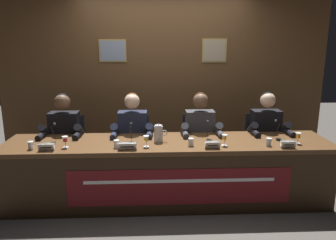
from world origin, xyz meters
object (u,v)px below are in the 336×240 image
(nameplate_center_right, at_px, (212,145))
(water_cup_far_right, at_px, (269,142))
(conference_table, at_px, (169,163))
(nameplate_far_left, at_px, (46,147))
(microphone_far_left, at_px, (53,137))
(juice_glass_center_left, at_px, (146,139))
(panelist_far_right, at_px, (267,133))
(water_cup_far_left, at_px, (31,146))
(nameplate_center_left, at_px, (127,146))
(juice_glass_far_right, at_px, (298,136))
(microphone_far_right, at_px, (278,133))
(juice_glass_far_left, at_px, (65,140))
(nameplate_far_right, at_px, (288,144))
(microphone_center_left, at_px, (131,137))
(water_cup_center_right, at_px, (191,142))
(water_cup_center_left, at_px, (117,144))
(juice_glass_center_right, at_px, (224,138))
(microphone_center_right, at_px, (209,134))
(chair_far_right, at_px, (261,149))
(panelist_center_right, at_px, (200,134))
(chair_center_right, at_px, (198,149))
(panelist_far_left, at_px, (63,135))
(panelist_center_left, at_px, (133,135))
(chair_center_left, at_px, (134,150))
(chair_far_left, at_px, (69,151))
(water_pitcher_central, at_px, (159,133))

(nameplate_center_right, height_order, water_cup_far_right, water_cup_far_right)
(conference_table, height_order, nameplate_far_left, nameplate_far_left)
(nameplate_far_left, distance_m, microphone_far_left, 0.26)
(juice_glass_center_left, relative_size, panelist_far_right, 0.10)
(water_cup_far_left, relative_size, nameplate_center_left, 0.43)
(juice_glass_far_right, bearing_deg, water_cup_far_right, -169.92)
(conference_table, xyz_separation_m, microphone_far_right, (1.27, 0.13, 0.30))
(juice_glass_center_left, bearing_deg, juice_glass_far_left, 178.91)
(nameplate_far_right, bearing_deg, panelist_far_right, 89.77)
(juice_glass_center_left, relative_size, microphone_far_right, 0.57)
(microphone_far_left, distance_m, microphone_center_left, 0.87)
(juice_glass_center_left, height_order, water_cup_center_right, juice_glass_center_left)
(water_cup_center_left, bearing_deg, juice_glass_center_right, 1.10)
(microphone_center_right, distance_m, nameplate_far_right, 0.87)
(nameplate_far_left, height_order, juice_glass_far_left, juice_glass_far_left)
(panelist_far_right, bearing_deg, water_cup_far_left, -168.02)
(microphone_far_left, xyz_separation_m, chair_far_right, (2.56, 0.58, -0.37))
(nameplate_far_left, distance_m, water_cup_center_right, 1.53)
(juice_glass_far_right, bearing_deg, conference_table, 178.53)
(juice_glass_center_left, relative_size, panelist_center_right, 0.10)
(chair_center_right, bearing_deg, nameplate_center_right, -87.61)
(panelist_far_left, height_order, chair_center_right, panelist_far_left)
(panelist_center_left, xyz_separation_m, microphone_center_right, (0.89, -0.35, 0.10))
(chair_center_left, bearing_deg, chair_far_right, 0.00)
(nameplate_far_left, height_order, chair_center_right, chair_center_right)
(juice_glass_center_left, bearing_deg, conference_table, 17.30)
(juice_glass_center_right, xyz_separation_m, panelist_far_right, (0.67, 0.55, -0.11))
(panelist_center_left, relative_size, microphone_far_right, 5.66)
(panelist_far_right, bearing_deg, nameplate_center_right, -141.73)
(chair_center_right, height_order, water_cup_center_right, chair_center_right)
(conference_table, bearing_deg, chair_center_left, 122.34)
(water_cup_center_right, xyz_separation_m, nameplate_far_right, (1.03, -0.12, 0.00))
(juice_glass_center_left, bearing_deg, chair_center_right, 48.38)
(chair_center_left, xyz_separation_m, water_cup_center_left, (-0.13, -0.77, 0.34))
(chair_center_right, relative_size, water_cup_center_right, 10.53)
(juice_glass_center_right, bearing_deg, microphone_far_right, 17.06)
(water_cup_center_left, bearing_deg, juice_glass_center_left, 3.20)
(microphone_far_left, xyz_separation_m, juice_glass_center_right, (1.89, -0.17, 0.01))
(microphone_center_left, xyz_separation_m, chair_center_right, (0.84, 0.61, -0.37))
(chair_far_left, height_order, water_cup_far_right, chair_far_left)
(chair_center_right, bearing_deg, juice_glass_center_left, -131.62)
(water_cup_far_left, height_order, chair_center_right, chair_center_right)
(panelist_center_right, relative_size, water_cup_far_right, 14.39)
(conference_table, bearing_deg, juice_glass_center_left, -162.70)
(juice_glass_far_left, xyz_separation_m, chair_far_right, (2.39, 0.74, -0.38))
(chair_center_right, xyz_separation_m, water_pitcher_central, (-0.53, -0.56, 0.39))
(chair_far_right, distance_m, water_cup_far_right, 0.87)
(chair_far_left, distance_m, water_cup_far_left, 0.87)
(chair_far_right, bearing_deg, water_pitcher_central, -157.86)
(nameplate_center_right, xyz_separation_m, water_cup_far_right, (0.63, 0.07, -0.00))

